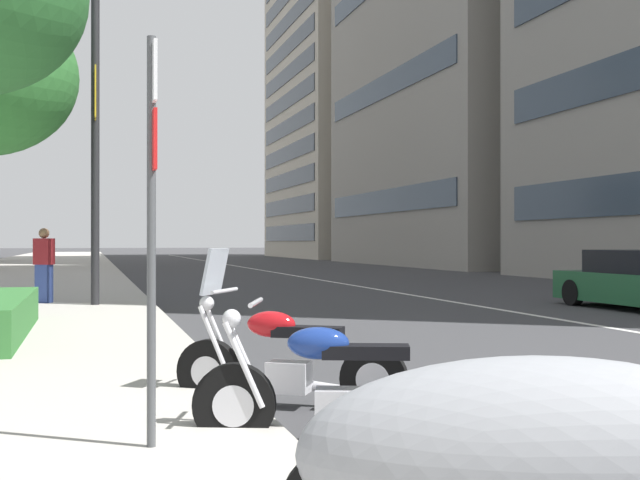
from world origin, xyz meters
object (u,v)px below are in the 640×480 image
at_px(motorcycle_far_end_row, 540,462).
at_px(street_lamp_with_banners, 111,93).
at_px(motorcycle_under_tarp, 284,361).
at_px(motorcycle_second_in_row, 338,392).
at_px(pedestrian_on_plaza, 44,265).
at_px(parking_sign_by_curb, 152,190).

xyz_separation_m(motorcycle_far_end_row, street_lamp_with_banners, (14.92, 1.46, 4.23)).
xyz_separation_m(motorcycle_far_end_row, motorcycle_under_tarp, (4.00, 0.18, -0.12)).
xyz_separation_m(motorcycle_second_in_row, pedestrian_on_plaza, (13.28, 2.76, 0.59)).
xyz_separation_m(street_lamp_with_banners, pedestrian_on_plaza, (0.90, 1.43, -3.78)).
xyz_separation_m(motorcycle_far_end_row, parking_sign_by_curb, (2.35, 1.49, 1.31)).
height_order(motorcycle_far_end_row, street_lamp_with_banners, street_lamp_with_banners).
relative_size(motorcycle_far_end_row, street_lamp_with_banners, 0.31).
bearing_deg(street_lamp_with_banners, pedestrian_on_plaza, 57.70).
distance_m(street_lamp_with_banners, pedestrian_on_plaza, 4.14).
bearing_deg(motorcycle_second_in_row, parking_sign_by_curb, 26.96).
distance_m(motorcycle_far_end_row, motorcycle_under_tarp, 4.01).
bearing_deg(motorcycle_second_in_row, motorcycle_under_tarp, -68.96).
bearing_deg(pedestrian_on_plaza, motorcycle_under_tarp, 45.89).
bearing_deg(motorcycle_far_end_row, pedestrian_on_plaza, -58.51).
xyz_separation_m(motorcycle_far_end_row, motorcycle_second_in_row, (2.54, 0.13, -0.14)).
relative_size(motorcycle_second_in_row, pedestrian_on_plaza, 1.27).
xyz_separation_m(motorcycle_under_tarp, pedestrian_on_plaza, (11.82, 2.70, 0.57)).
relative_size(motorcycle_second_in_row, street_lamp_with_banners, 0.28).
bearing_deg(street_lamp_with_banners, motorcycle_far_end_row, -174.42).
height_order(parking_sign_by_curb, street_lamp_with_banners, street_lamp_with_banners).
bearing_deg(motorcycle_far_end_row, motorcycle_second_in_row, -65.90).
xyz_separation_m(motorcycle_second_in_row, street_lamp_with_banners, (12.38, 1.33, 4.37)).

